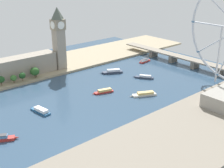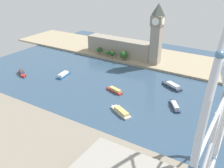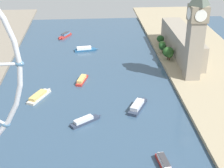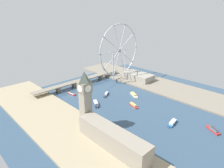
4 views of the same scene
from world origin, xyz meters
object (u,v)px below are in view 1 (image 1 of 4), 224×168
at_px(tour_boat_6, 1,138).
at_px(tour_boat_5, 144,94).
at_px(tour_boat_3, 144,77).
at_px(tour_boat_0, 40,111).
at_px(tour_boat_2, 112,72).
at_px(parliament_block, 16,68).
at_px(tour_boat_4, 145,61).
at_px(clock_tower, 59,37).
at_px(river_bridge, 184,59).
at_px(tour_boat_1, 104,91).

bearing_deg(tour_boat_6, tour_boat_5, 24.35).
bearing_deg(tour_boat_3, tour_boat_0, 55.41).
relative_size(tour_boat_0, tour_boat_2, 0.94).
bearing_deg(tour_boat_3, tour_boat_6, 62.65).
xyz_separation_m(tour_boat_0, tour_boat_3, (0.23, 149.79, -0.16)).
relative_size(parliament_block, tour_boat_4, 4.19).
distance_m(tour_boat_0, tour_boat_4, 208.21).
distance_m(tour_boat_0, tour_boat_6, 56.35).
bearing_deg(tour_boat_2, tour_boat_4, -147.58).
xyz_separation_m(parliament_block, tour_boat_3, (105.65, 126.37, -13.86)).
height_order(parliament_block, tour_boat_4, parliament_block).
xyz_separation_m(clock_tower, tour_boat_3, (99.09, 64.67, -44.85)).
relative_size(river_bridge, tour_boat_0, 8.05).
bearing_deg(tour_boat_6, parliament_block, 89.89).
height_order(clock_tower, tour_boat_4, clock_tower).
bearing_deg(tour_boat_4, tour_boat_3, -143.99).
bearing_deg(tour_boat_2, river_bridge, -174.14).
xyz_separation_m(tour_boat_0, tour_boat_6, (25.34, -50.33, 0.15)).
distance_m(tour_boat_5, tour_boat_6, 159.66).
xyz_separation_m(parliament_block, tour_boat_0, (105.42, -23.42, -13.70)).
bearing_deg(tour_boat_4, clock_tower, 150.06).
xyz_separation_m(river_bridge, tour_boat_5, (40.55, -126.61, -7.13)).
relative_size(tour_boat_1, tour_boat_4, 1.02).
distance_m(tour_boat_3, tour_boat_4, 71.73).
relative_size(clock_tower, parliament_block, 0.78).
relative_size(tour_boat_2, tour_boat_3, 1.22).
xyz_separation_m(tour_boat_4, tour_boat_6, (73.75, -252.83, 0.07)).
distance_m(clock_tower, parliament_block, 69.35).
relative_size(tour_boat_0, tour_boat_6, 1.15).
distance_m(tour_boat_2, tour_boat_5, 84.53).
distance_m(tour_boat_4, tour_boat_6, 263.37).
bearing_deg(clock_tower, tour_boat_4, 66.74).
relative_size(tour_boat_1, tour_boat_6, 1.06).
distance_m(river_bridge, tour_boat_4, 57.77).
bearing_deg(tour_boat_1, tour_boat_5, 145.38).
height_order(tour_boat_2, tour_boat_4, tour_boat_2).
height_order(parliament_block, river_bridge, parliament_block).
height_order(tour_boat_3, tour_boat_6, tour_boat_6).
xyz_separation_m(tour_boat_3, tour_boat_4, (-48.64, 52.71, 0.24)).
relative_size(clock_tower, tour_boat_6, 3.39).
distance_m(parliament_block, tour_boat_1, 122.75).
xyz_separation_m(parliament_block, tour_boat_2, (63.27, 108.43, -13.45)).
xyz_separation_m(parliament_block, tour_boat_6, (130.76, -73.75, -13.55)).
distance_m(river_bridge, tour_boat_2, 111.44).
bearing_deg(river_bridge, tour_boat_0, -89.66).
relative_size(river_bridge, tour_boat_5, 7.57).
xyz_separation_m(parliament_block, tour_boat_4, (57.01, 179.08, -13.62)).
distance_m(tour_boat_0, tour_boat_2, 138.43).
height_order(tour_boat_3, tour_boat_5, tour_boat_3).
height_order(river_bridge, tour_boat_5, river_bridge).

